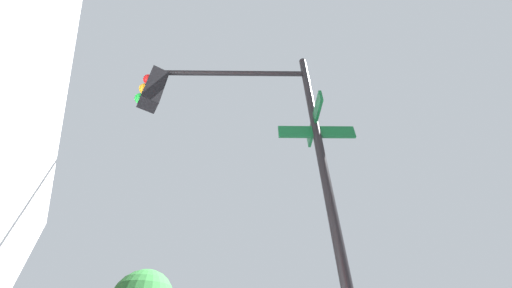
% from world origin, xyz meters
% --- Properties ---
extents(traffic_signal_near, '(1.99, 2.86, 5.94)m').
position_xyz_m(traffic_signal_near, '(-6.53, -6.44, 4.18)').
color(traffic_signal_near, black).
rests_on(traffic_signal_near, ground_plane).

